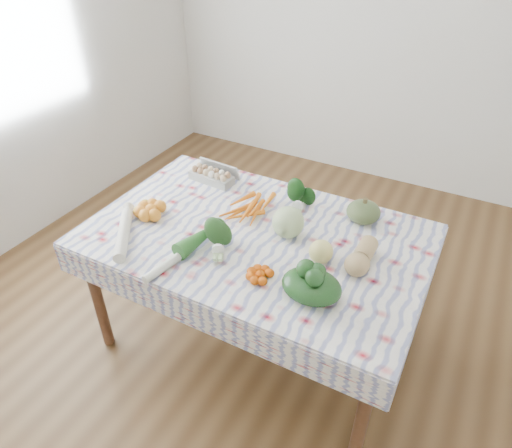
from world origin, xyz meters
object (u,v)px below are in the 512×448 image
butternut_squash (362,255)px  egg_carton (211,176)px  grapefruit (321,252)px  kabocha_squash (363,212)px  cabbage (288,222)px  dining_table (256,247)px

butternut_squash → egg_carton: bearing=162.8°
egg_carton → grapefruit: size_ratio=2.42×
kabocha_squash → cabbage: bearing=-134.1°
cabbage → grapefruit: 0.24m
dining_table → egg_carton: (-0.47, 0.33, 0.12)m
cabbage → grapefruit: cabbage is taller
dining_table → butternut_squash: size_ratio=6.61×
butternut_squash → kabocha_squash: bearing=106.5°
egg_carton → butternut_squash: 1.05m
egg_carton → butternut_squash: size_ratio=1.11×
egg_carton → kabocha_squash: bearing=6.3°
dining_table → grapefruit: grapefruit is taller
egg_carton → grapefruit: 0.92m
cabbage → dining_table: bearing=-157.4°
dining_table → egg_carton: size_ratio=5.97×
cabbage → butternut_squash: (0.39, -0.05, -0.02)m
kabocha_squash → egg_carton: bearing=-178.4°
cabbage → kabocha_squash: bearing=45.9°
egg_carton → dining_table: bearing=-30.2°
butternut_squash → grapefruit: (-0.17, -0.06, -0.00)m
kabocha_squash → grapefruit: size_ratio=1.56×
kabocha_squash → butternut_squash: 0.36m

